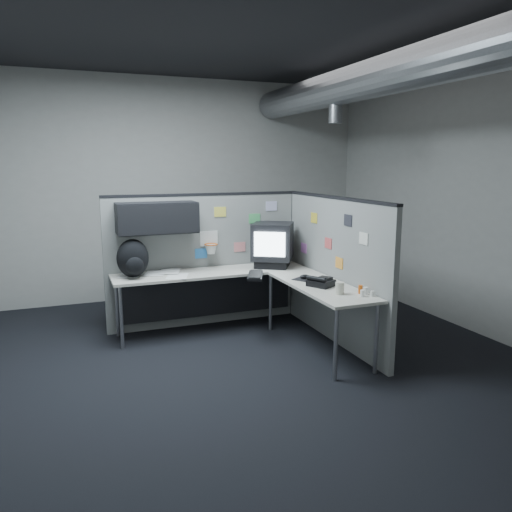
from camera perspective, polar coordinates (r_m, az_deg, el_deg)
name	(u,v)px	position (r m, az deg, el deg)	size (l,w,h in m)	color
room	(301,152)	(5.09, 5.12, 11.78)	(5.62, 5.62, 3.22)	black
partition_back	(193,247)	(6.05, -7.19, 1.08)	(2.44, 0.42, 1.63)	gray
partition_right	(334,269)	(5.65, 8.90, -1.47)	(0.07, 2.23, 1.63)	gray
desk	(239,284)	(5.74, -1.91, -3.27)	(2.31, 2.11, 0.73)	beige
monitor	(273,244)	(6.12, 1.91, 1.37)	(0.64, 0.64, 0.54)	black
keyboard	(255,275)	(5.59, -0.08, -2.22)	(0.32, 0.47, 0.04)	black
mouse	(305,278)	(5.50, 5.57, -2.47)	(0.30, 0.29, 0.05)	black
phone	(321,282)	(5.21, 7.41, -2.98)	(0.31, 0.31, 0.11)	black
bottles	(364,291)	(4.94, 12.28, -3.97)	(0.13, 0.17, 0.08)	silver
cup	(340,288)	(4.92, 9.55, -3.65)	(0.09, 0.09, 0.12)	beige
papers	(158,274)	(5.83, -11.12, -2.00)	(0.81, 0.61, 0.01)	white
backpack	(133,259)	(5.69, -13.88, -0.33)	(0.42, 0.41, 0.43)	black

